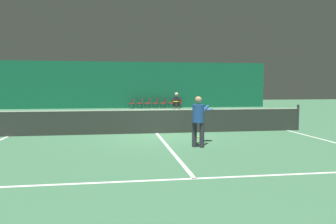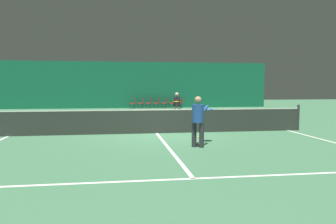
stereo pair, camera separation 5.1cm
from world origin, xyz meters
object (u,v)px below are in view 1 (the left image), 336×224
courtside_chair_4 (164,102)px  courtside_chair_1 (140,103)px  tennis_net (157,120)px  courtside_chair_6 (179,102)px  player_far (176,104)px  player_near (199,118)px  courtside_chair_0 (132,103)px  courtside_chair_3 (156,102)px  tennis_ball (198,137)px  courtside_chair_5 (172,102)px  courtside_chair_2 (148,102)px

courtside_chair_4 → courtside_chair_1: bearing=-90.0°
tennis_net → courtside_chair_6: size_ratio=14.29×
courtside_chair_6 → player_far: bearing=-11.6°
player_near → courtside_chair_0: 17.91m
player_far → courtside_chair_1: 10.10m
courtside_chair_3 → courtside_chair_4: size_ratio=1.00×
player_far → courtside_chair_4: bearing=-172.5°
tennis_net → courtside_chair_3: (1.71, 14.79, -0.03)m
courtside_chair_3 → courtside_chair_6: same height
tennis_net → tennis_ball: tennis_net is taller
courtside_chair_5 → player_far: bearing=-7.9°
courtside_chair_5 → courtside_chair_6: (0.67, 0.00, 0.00)m
player_far → tennis_ball: size_ratio=22.83×
courtside_chair_1 → tennis_ball: (0.96, -16.11, -0.45)m
courtside_chair_2 → courtside_chair_6: bearing=90.0°
courtside_chair_2 → courtside_chair_5: 2.00m
player_near → courtside_chair_2: size_ratio=1.83×
courtside_chair_5 → tennis_ball: (-1.71, -16.11, -0.45)m
courtside_chair_4 → courtside_chair_6: bearing=90.0°
courtside_chair_1 → courtside_chair_4: size_ratio=1.00×
courtside_chair_2 → courtside_chair_4: same height
player_far → courtside_chair_0: bearing=-157.4°
tennis_net → courtside_chair_0: size_ratio=14.29×
courtside_chair_3 → player_near: bearing=-2.5°
courtside_chair_0 → courtside_chair_1: bearing=90.0°
tennis_net → courtside_chair_2: tennis_net is taller
courtside_chair_1 → tennis_ball: bearing=3.4°
courtside_chair_1 → courtside_chair_2: (0.67, 0.00, 0.00)m
courtside_chair_3 → tennis_ball: (-0.37, -16.11, -0.45)m
player_near → courtside_chair_1: player_near is taller
player_far → courtside_chair_6: (2.06, 10.02, -0.39)m
courtside_chair_0 → courtside_chair_3: size_ratio=1.00×
tennis_net → courtside_chair_3: size_ratio=14.29×
player_far → tennis_ball: player_far is taller
courtside_chair_1 → courtside_chair_3: 1.33m
tennis_ball → courtside_chair_2: bearing=91.0°
courtside_chair_0 → tennis_ball: courtside_chair_0 is taller
courtside_chair_4 → courtside_chair_5: size_ratio=1.00×
player_far → courtside_chair_2: (-0.60, 10.02, -0.39)m
courtside_chair_0 → courtside_chair_5: bearing=90.0°
player_near → courtside_chair_0: player_near is taller
tennis_net → courtside_chair_5: size_ratio=14.29×
courtside_chair_0 → courtside_chair_5: (3.33, 0.00, 0.00)m
courtside_chair_3 → tennis_ball: bearing=-1.3°
tennis_net → courtside_chair_4: 14.98m
player_near → tennis_net: bearing=50.0°
courtside_chair_0 → player_near: bearing=3.8°
player_far → courtside_chair_2: size_ratio=1.79×
player_near → courtside_chair_5: size_ratio=1.83×
courtside_chair_0 → courtside_chair_4: size_ratio=1.00×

